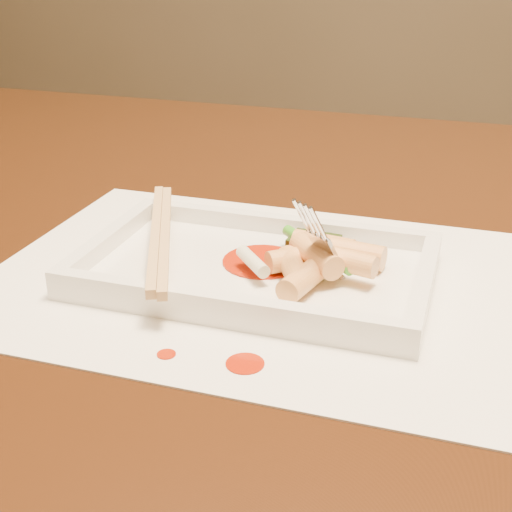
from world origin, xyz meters
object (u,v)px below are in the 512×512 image
(table, at_px, (310,332))
(placemat, at_px, (256,278))
(plate_base, at_px, (256,273))
(fork, at_px, (358,176))
(chopstick_a, at_px, (156,234))

(table, relative_size, placemat, 3.50)
(table, xyz_separation_m, plate_base, (-0.02, -0.10, 0.11))
(table, relative_size, fork, 10.00)
(table, bearing_deg, fork, -59.66)
(placemat, bearing_deg, plate_base, 0.00)
(fork, bearing_deg, plate_base, -165.58)
(placemat, bearing_deg, table, 79.13)
(placemat, bearing_deg, fork, 14.42)
(table, distance_m, plate_base, 0.15)
(table, relative_size, plate_base, 5.38)
(placemat, height_order, plate_base, plate_base)
(table, xyz_separation_m, fork, (0.05, -0.09, 0.18))
(placemat, relative_size, fork, 2.86)
(table, bearing_deg, chopstick_a, -134.53)
(plate_base, xyz_separation_m, chopstick_a, (-0.08, 0.00, 0.02))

